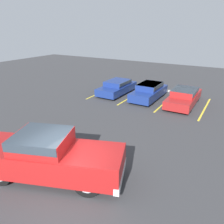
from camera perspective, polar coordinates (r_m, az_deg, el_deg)
ground_plane at (r=8.73m, az=-11.19°, el=-18.75°), size 60.00×60.00×0.00m
stall_stripe_a at (r=20.07m, az=-2.38°, el=5.37°), size 0.12×5.18×0.01m
stall_stripe_b at (r=18.71m, az=5.22°, el=4.09°), size 0.12×5.18×0.01m
stall_stripe_c at (r=17.74m, az=13.78°, el=2.56°), size 0.12×5.18×0.01m
stall_stripe_d at (r=17.22m, az=23.08°, el=0.83°), size 0.12×5.18×0.01m
pickup_truck at (r=8.90m, az=-15.64°, el=-10.95°), size 5.97×3.76×1.84m
parked_sedan_a at (r=19.30m, az=1.35°, el=6.64°), size 1.87×4.30×1.17m
parked_sedan_b at (r=18.11m, az=9.67°, el=5.49°), size 1.77×4.37×1.28m
parked_sedan_c at (r=17.43m, az=18.29°, el=3.96°), size 1.82×4.78×1.20m
wheel_stop_curb at (r=20.47m, az=16.92°, el=4.96°), size 1.89×0.20×0.14m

